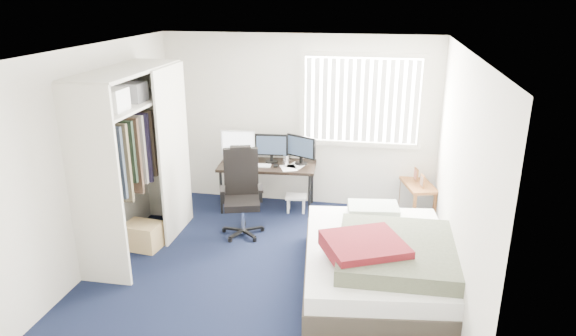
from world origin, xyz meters
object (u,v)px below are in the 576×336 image
(desk, at_px, (268,161))
(office_chair, at_px, (242,201))
(nightstand, at_px, (418,187))
(bed, at_px, (380,261))

(desk, relative_size, office_chair, 1.24)
(desk, bearing_deg, nightstand, 2.47)
(desk, relative_size, nightstand, 1.80)
(office_chair, distance_m, bed, 2.08)
(office_chair, xyz_separation_m, nightstand, (2.30, 0.95, -0.01))
(office_chair, relative_size, bed, 0.50)
(office_chair, distance_m, nightstand, 2.49)
(desk, distance_m, office_chair, 0.92)
(nightstand, bearing_deg, desk, -177.53)
(office_chair, bearing_deg, nightstand, 22.43)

